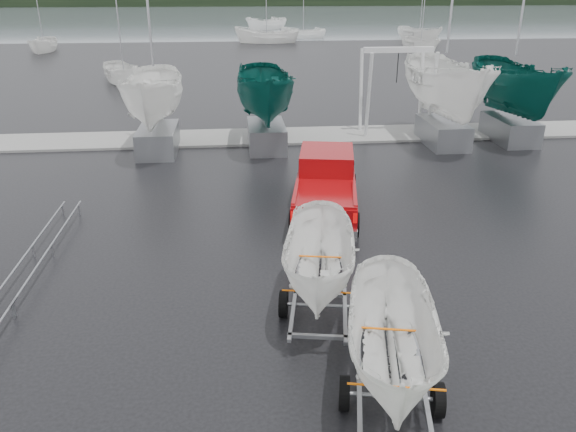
% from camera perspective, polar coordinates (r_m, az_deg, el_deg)
% --- Properties ---
extents(ground_plane, '(120.00, 120.00, 0.00)m').
position_cam_1_polar(ground_plane, '(15.38, 9.07, -4.30)').
color(ground_plane, black).
rests_on(ground_plane, ground).
extents(lake, '(300.00, 300.00, 0.00)m').
position_cam_1_polar(lake, '(113.49, -4.00, 19.18)').
color(lake, slate).
rests_on(lake, ground).
extents(dock, '(30.00, 3.00, 0.12)m').
position_cam_1_polar(dock, '(27.36, 2.39, 8.18)').
color(dock, gray).
rests_on(dock, ground).
extents(pickup_truck, '(2.81, 5.73, 1.82)m').
position_cam_1_polar(pickup_truck, '(18.12, 3.87, 3.47)').
color(pickup_truck, maroon).
rests_on(pickup_truck, ground).
extents(trailer_hitched, '(1.89, 3.75, 4.71)m').
position_cam_1_polar(trailer_hitched, '(11.73, 3.49, 0.89)').
color(trailer_hitched, gray).
rests_on(trailer_hitched, ground).
extents(trailer_parked, '(1.92, 3.77, 4.69)m').
position_cam_1_polar(trailer_parked, '(9.22, 11.32, -6.02)').
color(trailer_parked, gray).
rests_on(trailer_parked, ground).
extents(boat_hoist, '(3.30, 2.18, 4.12)m').
position_cam_1_polar(boat_hoist, '(27.67, 10.99, 13.51)').
color(boat_hoist, silver).
rests_on(boat_hoist, ground).
extents(keelboat_0, '(2.45, 3.20, 10.62)m').
position_cam_1_polar(keelboat_0, '(24.62, -13.74, 15.07)').
color(keelboat_0, gray).
rests_on(keelboat_0, ground).
extents(keelboat_1, '(2.46, 3.20, 7.64)m').
position_cam_1_polar(keelboat_1, '(24.64, -2.33, 15.70)').
color(keelboat_1, gray).
rests_on(keelboat_1, ground).
extents(keelboat_2, '(2.83, 3.20, 11.01)m').
position_cam_1_polar(keelboat_2, '(26.12, 16.34, 16.57)').
color(keelboat_2, gray).
rests_on(keelboat_2, ground).
extents(keelboat_3, '(2.64, 3.20, 10.81)m').
position_cam_1_polar(keelboat_3, '(27.80, 22.70, 15.46)').
color(keelboat_3, gray).
rests_on(keelboat_3, ground).
extents(mast_rack_0, '(0.56, 6.50, 0.06)m').
position_cam_1_polar(mast_rack_0, '(16.52, -23.73, -2.74)').
color(mast_rack_0, gray).
rests_on(mast_rack_0, ground).
extents(moored_boat_0, '(3.10, 3.13, 11.10)m').
position_cam_1_polar(moored_boat_0, '(44.25, -16.22, 12.88)').
color(moored_boat_0, white).
rests_on(moored_boat_0, ground).
extents(moored_boat_1, '(3.22, 3.15, 11.90)m').
position_cam_1_polar(moored_boat_1, '(71.42, -2.17, 17.16)').
color(moored_boat_1, white).
rests_on(moored_boat_1, ground).
extents(moored_boat_2, '(2.89, 2.94, 11.18)m').
position_cam_1_polar(moored_boat_2, '(64.32, 13.29, 15.99)').
color(moored_boat_2, white).
rests_on(moored_boat_2, ground).
extents(moored_boat_3, '(3.78, 3.82, 11.79)m').
position_cam_1_polar(moored_boat_3, '(76.05, 13.16, 16.96)').
color(moored_boat_3, white).
rests_on(moored_boat_3, ground).
extents(moored_boat_4, '(2.48, 2.55, 11.17)m').
position_cam_1_polar(moored_boat_4, '(67.45, -23.46, 15.07)').
color(moored_boat_4, white).
rests_on(moored_boat_4, ground).
extents(moored_boat_5, '(4.22, 4.20, 11.95)m').
position_cam_1_polar(moored_boat_5, '(91.75, -2.18, 18.39)').
color(moored_boat_5, white).
rests_on(moored_boat_5, ground).
extents(moored_boat_6, '(2.53, 2.48, 10.99)m').
position_cam_1_polar(moored_boat_6, '(77.48, 1.55, 17.61)').
color(moored_boat_6, white).
rests_on(moored_boat_6, ground).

